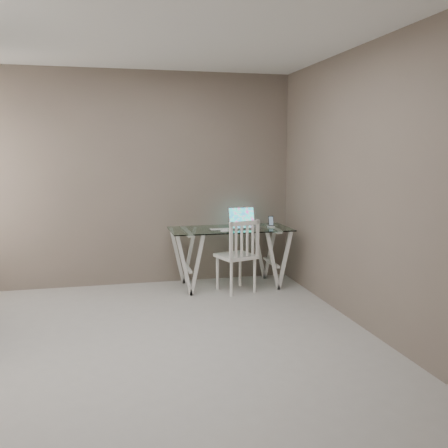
# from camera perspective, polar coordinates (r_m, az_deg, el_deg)

# --- Properties ---
(room) EXTENTS (4.50, 4.52, 2.71)m
(room) POSITION_cam_1_polar(r_m,az_deg,el_deg) (4.18, -8.91, 8.39)
(room) COLOR #A9A6A1
(room) RESTS_ON ground
(desk) EXTENTS (1.50, 0.70, 0.75)m
(desk) POSITION_cam_1_polar(r_m,az_deg,el_deg) (6.29, 0.69, -3.77)
(desk) COLOR silver
(desk) RESTS_ON ground
(chair) EXTENTS (0.51, 0.51, 0.90)m
(chair) POSITION_cam_1_polar(r_m,az_deg,el_deg) (6.01, 1.74, -3.29)
(chair) COLOR white
(chair) RESTS_ON ground
(laptop) EXTENTS (0.36, 0.32, 0.25)m
(laptop) POSITION_cam_1_polar(r_m,az_deg,el_deg) (6.35, 2.23, 0.21)
(laptop) COLOR #BBBBC0
(laptop) RESTS_ON desk
(keyboard) EXTENTS (0.27, 0.11, 0.01)m
(keyboard) POSITION_cam_1_polar(r_m,az_deg,el_deg) (6.13, -0.41, -0.61)
(keyboard) COLOR silver
(keyboard) RESTS_ON desk
(mouse) EXTENTS (0.11, 0.06, 0.03)m
(mouse) POSITION_cam_1_polar(r_m,az_deg,el_deg) (5.92, 0.09, -0.80)
(mouse) COLOR silver
(mouse) RESTS_ON desk
(phone_dock) EXTENTS (0.08, 0.08, 0.14)m
(phone_dock) POSITION_cam_1_polar(r_m,az_deg,el_deg) (6.35, 5.40, -0.01)
(phone_dock) COLOR white
(phone_dock) RESTS_ON desk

